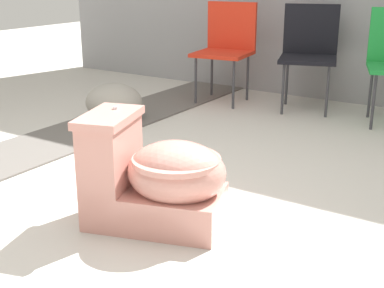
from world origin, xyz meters
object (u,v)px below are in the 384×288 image
toilet (156,179)px  folding_chair_middle (309,46)px  folding_chair_left (227,41)px  boulder_near (114,102)px

toilet → folding_chair_middle: folding_chair_middle is taller
toilet → folding_chair_left: bearing=94.5°
folding_chair_middle → boulder_near: 1.63m
folding_chair_left → folding_chair_middle: same height
toilet → folding_chair_left: folding_chair_left is taller
folding_chair_middle → boulder_near: size_ratio=1.92×
folding_chair_left → boulder_near: size_ratio=1.92×
folding_chair_middle → boulder_near: bearing=-60.5°
folding_chair_left → toilet: bearing=14.5°
toilet → boulder_near: (-1.30, 1.21, -0.08)m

